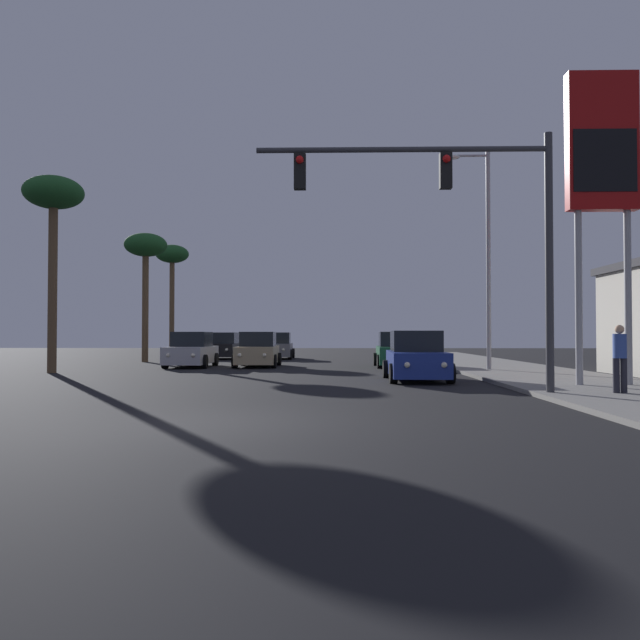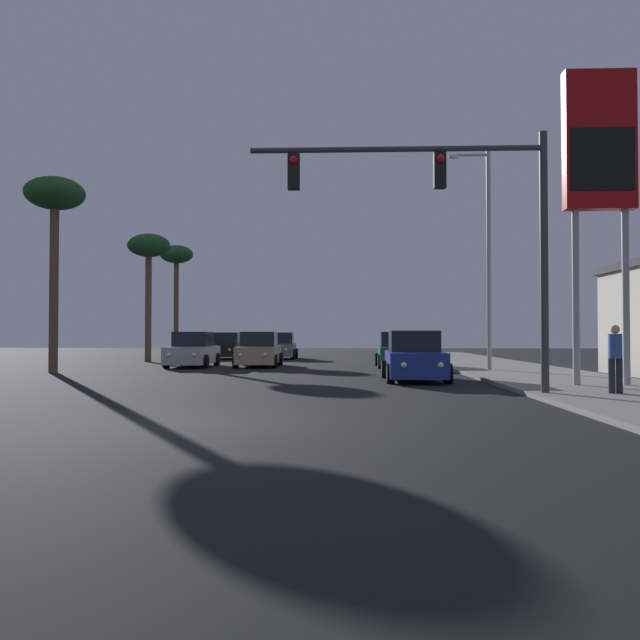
# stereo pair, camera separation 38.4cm
# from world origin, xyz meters

# --- Properties ---
(ground_plane) EXTENTS (120.00, 120.00, 0.00)m
(ground_plane) POSITION_xyz_m (0.00, 0.00, 0.00)
(ground_plane) COLOR black
(sidewalk_right) EXTENTS (5.00, 60.00, 0.12)m
(sidewalk_right) POSITION_xyz_m (9.50, 10.00, 0.06)
(sidewalk_right) COLOR gray
(sidewalk_right) RESTS_ON ground
(car_grey) EXTENTS (2.04, 4.33, 1.68)m
(car_grey) POSITION_xyz_m (-1.58, 28.66, 0.76)
(car_grey) COLOR slate
(car_grey) RESTS_ON ground
(car_tan) EXTENTS (2.04, 4.33, 1.68)m
(car_tan) POSITION_xyz_m (-1.65, 19.00, 0.76)
(car_tan) COLOR tan
(car_tan) RESTS_ON ground
(car_black) EXTENTS (2.04, 4.31, 1.68)m
(car_black) POSITION_xyz_m (-5.00, 28.59, 0.76)
(car_black) COLOR black
(car_black) RESTS_ON ground
(car_green) EXTENTS (2.04, 4.34, 1.68)m
(car_green) POSITION_xyz_m (5.02, 18.84, 0.76)
(car_green) COLOR #195933
(car_green) RESTS_ON ground
(car_blue) EXTENTS (2.04, 4.33, 1.68)m
(car_blue) POSITION_xyz_m (4.80, 10.13, 0.76)
(car_blue) COLOR navy
(car_blue) RESTS_ON ground
(car_silver) EXTENTS (2.04, 4.32, 1.68)m
(car_silver) POSITION_xyz_m (-4.78, 18.63, 0.76)
(car_silver) COLOR #B7B7BC
(car_silver) RESTS_ON ground
(traffic_light_mast) EXTENTS (7.44, 0.36, 6.50)m
(traffic_light_mast) POSITION_xyz_m (5.28, 4.66, 4.73)
(traffic_light_mast) COLOR #38383D
(traffic_light_mast) RESTS_ON sidewalk_right
(street_lamp) EXTENTS (1.74, 0.24, 9.00)m
(street_lamp) POSITION_xyz_m (8.28, 14.81, 5.12)
(street_lamp) COLOR #99999E
(street_lamp) RESTS_ON sidewalk_right
(gas_station_sign) EXTENTS (2.00, 0.42, 9.00)m
(gas_station_sign) POSITION_xyz_m (9.75, 7.02, 6.62)
(gas_station_sign) COLOR #99999E
(gas_station_sign) RESTS_ON sidewalk_right
(pedestrian_on_sidewalk) EXTENTS (0.34, 0.32, 1.67)m
(pedestrian_on_sidewalk) POSITION_xyz_m (9.05, 4.49, 1.03)
(pedestrian_on_sidewalk) COLOR #23232D
(pedestrian_on_sidewalk) RESTS_ON sidewalk_right
(palm_tree_far) EXTENTS (2.40, 2.40, 8.09)m
(palm_tree_far) POSITION_xyz_m (-9.75, 34.00, 7.01)
(palm_tree_far) COLOR brown
(palm_tree_far) RESTS_ON ground
(palm_tree_near) EXTENTS (2.40, 2.40, 8.00)m
(palm_tree_near) POSITION_xyz_m (-9.40, 14.00, 6.93)
(palm_tree_near) COLOR brown
(palm_tree_near) RESTS_ON ground
(palm_tree_mid) EXTENTS (2.40, 2.40, 7.30)m
(palm_tree_mid) POSITION_xyz_m (-8.65, 24.00, 6.30)
(palm_tree_mid) COLOR brown
(palm_tree_mid) RESTS_ON ground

